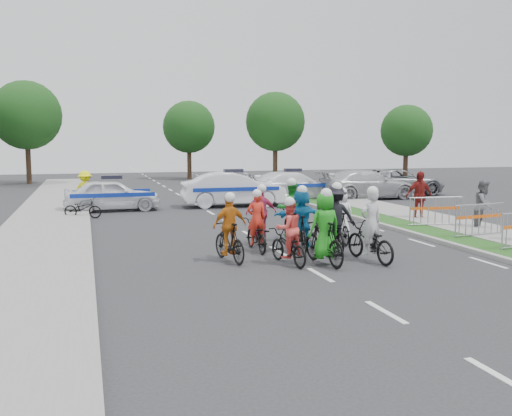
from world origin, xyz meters
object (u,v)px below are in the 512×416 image
object	(u,v)px
tree_4	(189,127)
rider_1	(324,235)
rider_9	(261,221)
civilian_sedan	(367,184)
police_car_1	(234,189)
cone_0	(329,210)
rider_8	(290,218)
rider_5	(301,224)
spectator_1	(484,205)
rider_4	(335,225)
barrier_1	(479,221)
tree_1	(275,122)
civilian_suv	(397,182)
barrier_2	(435,213)
police_car_0	(112,195)
cone_1	(330,199)
rider_7	(341,222)
spectator_2	(419,196)
rider_0	(370,237)
police_car_2	(293,186)
marshal_hiviz	(85,190)
tree_3	(26,115)
rider_2	(288,239)
tree_2	(406,131)
rider_6	(256,230)
parked_bike	(83,208)

from	to	relation	value
tree_4	rider_1	bearing A→B (deg)	-94.28
rider_9	civilian_sedan	distance (m)	14.72
police_car_1	cone_0	world-z (taller)	police_car_1
rider_8	rider_9	world-z (taller)	rider_8
rider_5	spectator_1	distance (m)	7.71
rider_4	barrier_1	size ratio (longest dim) A/B	1.01
police_car_1	tree_1	xyz separation A→B (m)	(7.43, 15.90, 3.73)
civilian_suv	barrier_1	bearing A→B (deg)	161.75
rider_4	barrier_2	size ratio (longest dim) A/B	1.01
police_car_0	cone_1	distance (m)	10.08
rider_7	spectator_2	xyz separation A→B (m)	(5.04, 3.71, 0.29)
rider_0	police_car_2	distance (m)	15.45
rider_7	police_car_2	size ratio (longest dim) A/B	0.33
marshal_hiviz	tree_3	world-z (taller)	tree_3
rider_0	barrier_2	world-z (taller)	rider_0
police_car_1	tree_4	bearing A→B (deg)	-0.64
police_car_2	rider_2	bearing A→B (deg)	152.59
rider_5	tree_2	xyz separation A→B (m)	(17.47, 23.38, 3.04)
police_car_2	rider_6	bearing A→B (deg)	148.83
rider_0	parked_bike	xyz separation A→B (m)	(-7.08, 10.74, -0.24)
civilian_sedan	marshal_hiviz	world-z (taller)	marshal_hiviz
cone_0	tree_3	xyz separation A→B (m)	(-13.16, 23.11, 4.55)
rider_0	rider_2	world-z (taller)	rider_0
rider_4	parked_bike	size ratio (longest dim) A/B	1.32
rider_6	spectator_2	size ratio (longest dim) A/B	0.91
police_car_1	civilian_sedan	bearing A→B (deg)	-76.77
rider_0	rider_4	xyz separation A→B (m)	(-0.30, 1.46, 0.11)
tree_2	tree_3	xyz separation A→B (m)	(-27.00, 6.00, 1.05)
rider_1	cone_1	xyz separation A→B (m)	(5.47, 11.85, -0.41)
rider_6	police_car_2	size ratio (longest dim) A/B	0.34
barrier_2	tree_1	xyz separation A→B (m)	(2.30, 24.59, 3.98)
rider_9	barrier_1	xyz separation A→B (m)	(6.86, -1.04, -0.14)
rider_8	police_car_2	distance (m)	12.48
rider_5	rider_7	distance (m)	1.92
rider_0	tree_4	bearing A→B (deg)	-100.51
police_car_1	civilian_suv	bearing A→B (deg)	-71.11
rider_1	rider_9	world-z (taller)	rider_1
rider_1	barrier_1	world-z (taller)	rider_1
rider_2	marshal_hiviz	xyz separation A→B (m)	(-4.83, 13.31, 0.24)
marshal_hiviz	rider_4	bearing A→B (deg)	153.11
rider_5	civilian_sedan	size ratio (longest dim) A/B	0.35
tree_3	rider_6	bearing A→B (deg)	-73.70
rider_9	cone_1	distance (m)	10.70
civilian_sedan	parked_bike	world-z (taller)	civilian_sedan
rider_7	barrier_1	xyz separation A→B (m)	(4.51, -0.51, -0.11)
rider_0	rider_5	bearing A→B (deg)	-59.24
civilian_suv	spectator_2	size ratio (longest dim) A/B	2.82
police_car_2	spectator_1	size ratio (longest dim) A/B	2.95
tree_1	spectator_1	bearing A→B (deg)	-92.23
police_car_0	cone_1	size ratio (longest dim) A/B	5.94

